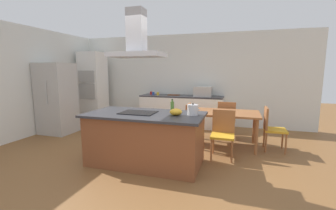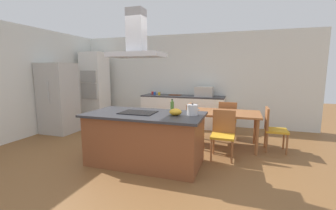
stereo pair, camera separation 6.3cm
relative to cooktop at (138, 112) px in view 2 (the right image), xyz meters
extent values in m
plane|color=brown|center=(0.13, 1.50, -0.91)|extent=(16.00, 16.00, 0.00)
cube|color=silver|center=(0.13, 3.25, 0.44)|extent=(7.20, 0.10, 2.70)
cube|color=silver|center=(-3.32, 1.00, 0.44)|extent=(0.10, 8.80, 2.70)
cube|color=brown|center=(0.13, 0.00, -0.48)|extent=(1.93, 0.93, 0.86)
cube|color=#333338|center=(0.13, 0.00, -0.03)|extent=(2.03, 1.03, 0.04)
cube|color=black|center=(0.00, 0.00, 0.00)|extent=(0.60, 0.44, 0.01)
cylinder|color=silver|center=(0.94, 0.11, 0.08)|extent=(0.18, 0.18, 0.17)
sphere|color=black|center=(0.94, 0.11, 0.18)|extent=(0.03, 0.03, 0.03)
cone|color=silver|center=(1.05, 0.11, 0.09)|extent=(0.06, 0.03, 0.04)
cylinder|color=#47722D|center=(0.53, 0.30, 0.08)|extent=(0.06, 0.06, 0.18)
cylinder|color=#47722D|center=(0.53, 0.30, 0.19)|extent=(0.03, 0.03, 0.04)
cylinder|color=black|center=(0.53, 0.30, 0.22)|extent=(0.03, 0.03, 0.01)
ellipsoid|color=gold|center=(0.68, -0.01, 0.05)|extent=(0.21, 0.21, 0.11)
cube|color=white|center=(0.06, 2.88, -0.48)|extent=(2.42, 0.62, 0.86)
cube|color=#333338|center=(0.06, 2.88, -0.03)|extent=(2.42, 0.62, 0.04)
cube|color=#B2AFAA|center=(0.69, 2.88, 0.13)|extent=(0.50, 0.38, 0.28)
cylinder|color=red|center=(-0.91, 2.94, 0.04)|extent=(0.08, 0.08, 0.09)
cylinder|color=#2D56B2|center=(-0.80, 2.83, 0.04)|extent=(0.08, 0.08, 0.09)
cylinder|color=gold|center=(-0.65, 2.81, 0.04)|extent=(0.08, 0.08, 0.09)
cube|color=brown|center=(-0.18, 2.93, 0.00)|extent=(0.34, 0.24, 0.02)
cube|color=white|center=(-2.77, 2.65, 0.19)|extent=(0.70, 0.64, 2.20)
cube|color=#B2AFAA|center=(-2.77, 2.32, 0.54)|extent=(0.56, 0.02, 0.36)
cube|color=#B2AFAA|center=(-2.77, 2.32, 0.09)|extent=(0.56, 0.02, 0.48)
cube|color=#B2AFAA|center=(-2.85, 1.17, 0.00)|extent=(0.80, 0.70, 1.82)
cylinder|color=beige|center=(-2.80, 0.80, 0.19)|extent=(0.02, 0.02, 0.55)
cube|color=#995B33|center=(1.41, 1.38, -0.18)|extent=(1.40, 0.90, 0.04)
cylinder|color=#995B33|center=(0.79, 1.01, -0.55)|extent=(0.06, 0.06, 0.71)
cylinder|color=#995B33|center=(2.03, 1.01, -0.55)|extent=(0.06, 0.06, 0.71)
cylinder|color=#995B33|center=(0.79, 1.75, -0.55)|extent=(0.06, 0.06, 0.71)
cylinder|color=#995B33|center=(2.03, 1.75, -0.55)|extent=(0.06, 0.06, 0.71)
cube|color=gold|center=(0.41, 1.38, -0.48)|extent=(0.42, 0.42, 0.04)
cube|color=#995B33|center=(0.60, 1.38, -0.24)|extent=(0.04, 0.42, 0.44)
cylinder|color=#995B33|center=(0.23, 1.20, -0.70)|extent=(0.04, 0.04, 0.41)
cylinder|color=#995B33|center=(0.23, 1.56, -0.70)|extent=(0.04, 0.04, 0.41)
cylinder|color=#995B33|center=(0.59, 1.20, -0.70)|extent=(0.04, 0.04, 0.41)
cylinder|color=#995B33|center=(0.59, 1.56, -0.70)|extent=(0.04, 0.04, 0.41)
cube|color=gold|center=(1.41, 2.13, -0.48)|extent=(0.42, 0.42, 0.04)
cube|color=#995B33|center=(1.41, 1.94, -0.24)|extent=(0.42, 0.04, 0.44)
cylinder|color=#995B33|center=(1.23, 2.31, -0.70)|extent=(0.04, 0.04, 0.41)
cylinder|color=#995B33|center=(1.59, 2.31, -0.70)|extent=(0.04, 0.04, 0.41)
cylinder|color=#995B33|center=(1.23, 1.95, -0.70)|extent=(0.04, 0.04, 0.41)
cylinder|color=#995B33|center=(1.59, 1.95, -0.70)|extent=(0.04, 0.04, 0.41)
cube|color=gold|center=(1.41, 0.63, -0.48)|extent=(0.42, 0.42, 0.04)
cube|color=#995B33|center=(1.41, 0.82, -0.24)|extent=(0.42, 0.04, 0.44)
cylinder|color=#995B33|center=(1.59, 0.45, -0.70)|extent=(0.04, 0.04, 0.41)
cylinder|color=#995B33|center=(1.23, 0.45, -0.70)|extent=(0.04, 0.04, 0.41)
cylinder|color=#995B33|center=(1.59, 0.81, -0.70)|extent=(0.04, 0.04, 0.41)
cylinder|color=#995B33|center=(1.23, 0.81, -0.70)|extent=(0.04, 0.04, 0.41)
cube|color=gold|center=(2.41, 1.38, -0.48)|extent=(0.42, 0.42, 0.04)
cube|color=#995B33|center=(2.22, 1.38, -0.24)|extent=(0.04, 0.42, 0.44)
cylinder|color=#995B33|center=(2.59, 1.56, -0.70)|extent=(0.04, 0.04, 0.41)
cylinder|color=#995B33|center=(2.59, 1.20, -0.70)|extent=(0.04, 0.04, 0.41)
cylinder|color=#995B33|center=(2.23, 1.56, -0.70)|extent=(0.04, 0.04, 0.41)
cylinder|color=#995B33|center=(2.23, 1.20, -0.70)|extent=(0.04, 0.04, 0.41)
cube|color=#ADADB2|center=(0.00, 0.00, 0.98)|extent=(0.90, 0.55, 0.08)
cube|color=#ADADB2|center=(0.00, 0.00, 1.37)|extent=(0.28, 0.24, 0.70)
camera|label=1|loc=(1.64, -3.53, 0.72)|focal=24.12mm
camera|label=2|loc=(1.70, -3.51, 0.72)|focal=24.12mm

